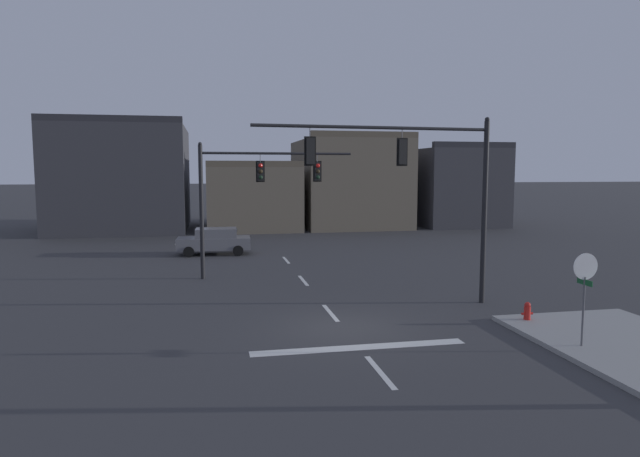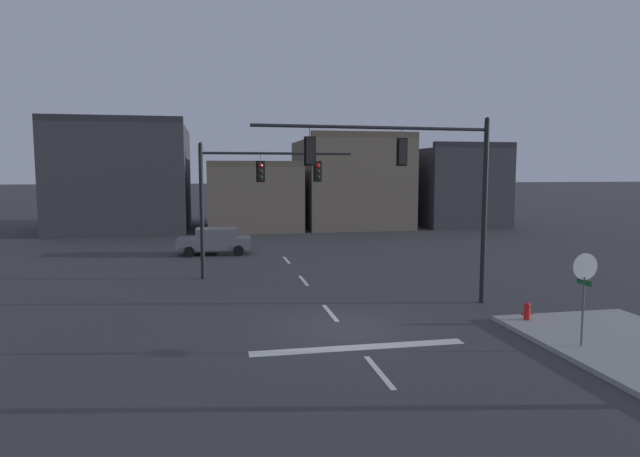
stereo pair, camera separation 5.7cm
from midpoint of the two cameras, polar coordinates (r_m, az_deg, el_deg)
The scene contains 9 objects.
ground_plane at distance 18.37m, azimuth 2.48°, elevation -10.25°, with size 400.00×400.00×0.00m, color #353538.
stop_bar_paint at distance 16.52m, azimuth 4.13°, elevation -12.14°, with size 6.40×0.50×0.01m, color silver.
lane_centreline at distance 20.25m, azimuth 1.14°, elevation -8.69°, with size 0.16×26.40×0.01m.
signal_mast_near_side at distance 20.84m, azimuth 10.53°, elevation 5.41°, with size 9.05×0.70×7.15m.
signal_mast_far_side at distance 26.64m, azimuth -7.39°, elevation 4.38°, with size 7.37×0.43×6.45m.
stop_sign at distance 17.35m, azimuth 25.72°, elevation -4.55°, with size 0.76×0.64×2.83m.
car_lot_nearside at distance 34.45m, azimuth -10.74°, elevation -1.23°, with size 4.51×2.04×1.61m.
fire_hydrant at distance 20.02m, azimuth 20.66°, elevation -8.30°, with size 0.40×0.30×0.75m.
building_row at distance 50.33m, azimuth -5.06°, elevation 4.57°, with size 39.05×12.20×9.29m.
Camera 2 is at (-4.11, -17.15, 5.15)m, focal length 31.01 mm.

